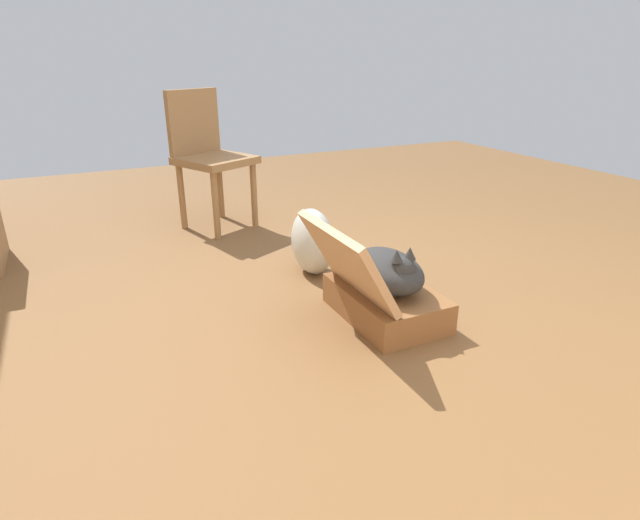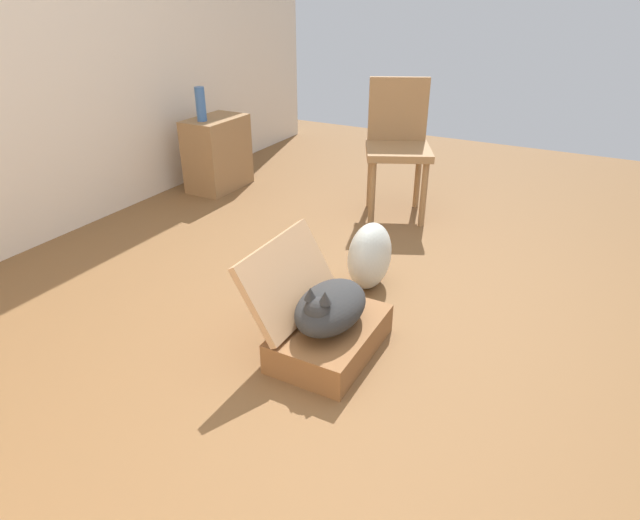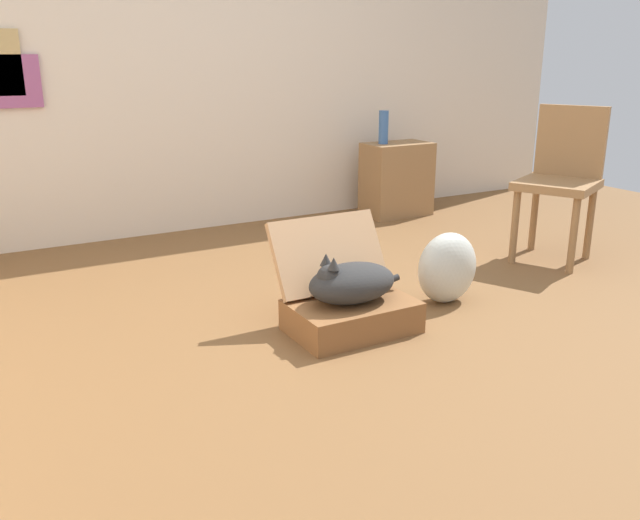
{
  "view_description": "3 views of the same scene",
  "coord_description": "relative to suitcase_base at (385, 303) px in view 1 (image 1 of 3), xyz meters",
  "views": [
    {
      "loc": [
        -2.1,
        1.24,
        1.17
      ],
      "look_at": [
        -0.13,
        0.28,
        0.29
      ],
      "focal_mm": 28.86,
      "sensor_mm": 36.0,
      "label": 1
    },
    {
      "loc": [
        -2.05,
        -0.9,
        1.5
      ],
      "look_at": [
        -0.06,
        0.16,
        0.34
      ],
      "focal_mm": 29.77,
      "sensor_mm": 36.0,
      "label": 2
    },
    {
      "loc": [
        -1.82,
        -2.47,
        1.25
      ],
      "look_at": [
        -0.35,
        0.16,
        0.32
      ],
      "focal_mm": 37.49,
      "sensor_mm": 36.0,
      "label": 3
    }
  ],
  "objects": [
    {
      "name": "suitcase_base",
      "position": [
        0.0,
        0.0,
        0.0
      ],
      "size": [
        0.58,
        0.38,
        0.15
      ],
      "primitive_type": "cube",
      "color": "brown",
      "rests_on": "ground"
    },
    {
      "name": "chair",
      "position": [
        1.75,
        0.37,
        0.45
      ],
      "size": [
        0.6,
        0.59,
        0.95
      ],
      "rotation": [
        0.0,
        0.0,
        -1.13
      ],
      "color": "olive",
      "rests_on": "ground"
    },
    {
      "name": "suitcase_lid",
      "position": [
        0.0,
        0.21,
        0.25
      ],
      "size": [
        0.58,
        0.22,
        0.35
      ],
      "primitive_type": "cube",
      "rotation": [
        1.05,
        0.0,
        0.0
      ],
      "color": "tan",
      "rests_on": "suitcase_base"
    },
    {
      "name": "plastic_bag_white",
      "position": [
        0.64,
        0.08,
        0.11
      ],
      "size": [
        0.34,
        0.22,
        0.38
      ],
      "primitive_type": "ellipsoid",
      "color": "silver",
      "rests_on": "ground"
    },
    {
      "name": "ground_plane",
      "position": [
        0.27,
        -0.0,
        -0.07
      ],
      "size": [
        7.68,
        7.68,
        0.0
      ],
      "primitive_type": "plane",
      "color": "brown",
      "rests_on": "ground"
    },
    {
      "name": "cat",
      "position": [
        -0.01,
        0.0,
        0.17
      ],
      "size": [
        0.51,
        0.28,
        0.24
      ],
      "color": "#2D2D2D",
      "rests_on": "suitcase_base"
    }
  ]
}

